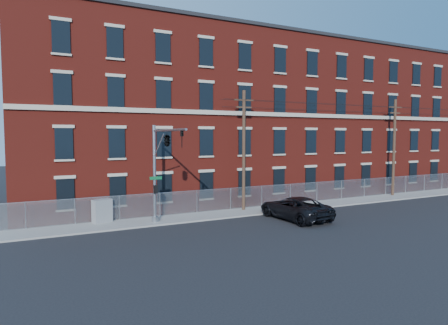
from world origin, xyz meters
name	(u,v)px	position (x,y,z in m)	size (l,w,h in m)	color
ground	(258,228)	(0.00, 0.00, 0.00)	(140.00, 140.00, 0.00)	black
sidewalk	(339,202)	(12.00, 5.00, 0.06)	(65.00, 3.00, 0.12)	gray
mill_building	(285,120)	(12.00, 13.93, 8.15)	(55.30, 14.32, 16.30)	maroon
chain_link_fence	(329,190)	(12.00, 6.30, 1.06)	(59.06, 0.06, 1.85)	#A5A8AD
traffic_signal_mast	(164,150)	(-6.00, 2.18, 5.39)	(0.90, 6.75, 7.00)	#9EA0A5
utility_pole_near	(244,148)	(2.00, 5.60, 5.34)	(1.80, 0.28, 10.00)	#4A3225
utility_pole_mid	(394,146)	(20.00, 5.60, 5.34)	(1.80, 0.28, 10.00)	#4A3225
overhead_wires	(395,109)	(20.00, 5.60, 9.12)	(40.00, 0.62, 0.62)	black
pickup_truck	(295,208)	(3.97, 1.12, 0.87)	(2.87, 6.23, 1.73)	black
utility_cabinet	(102,211)	(-9.48, 6.00, 0.95)	(1.33, 0.67, 1.66)	gray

